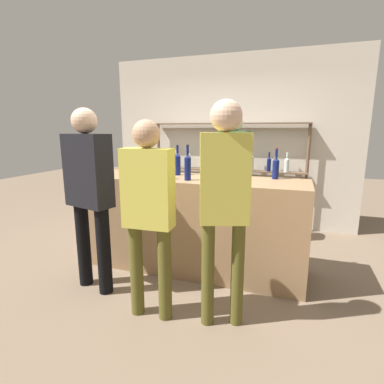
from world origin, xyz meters
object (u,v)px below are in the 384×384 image
object	(u,v)px
server_behind_counter	(233,167)
customer_right	(224,194)
wine_glass	(169,167)
customer_left	(89,187)
counter_bottle_0	(276,167)
customer_center	(148,205)
counter_bottle_2	(178,164)
counter_bottle_1	(188,167)

from	to	relation	value
server_behind_counter	customer_right	xyz separation A→B (m)	(0.33, -1.91, 0.03)
server_behind_counter	wine_glass	bearing A→B (deg)	-11.30
wine_glass	customer_left	bearing A→B (deg)	-133.55
server_behind_counter	customer_right	distance (m)	1.94
customer_right	server_behind_counter	bearing A→B (deg)	-9.26
customer_left	server_behind_counter	distance (m)	2.06
counter_bottle_0	customer_center	bearing A→B (deg)	-126.30
counter_bottle_2	customer_left	bearing A→B (deg)	-121.03
counter_bottle_0	customer_right	xyz separation A→B (m)	(-0.30, -1.14, -0.09)
counter_bottle_0	server_behind_counter	size ratio (longest dim) A/B	0.19
counter_bottle_0	customer_center	xyz separation A→B (m)	(-0.91, -1.24, -0.20)
wine_glass	customer_right	distance (m)	1.08
customer_center	counter_bottle_2	bearing A→B (deg)	6.97
counter_bottle_1	customer_right	xyz separation A→B (m)	(0.58, -0.74, -0.10)
counter_bottle_0	customer_right	bearing A→B (deg)	-104.76
counter_bottle_1	customer_center	bearing A→B (deg)	-92.37
counter_bottle_1	counter_bottle_2	world-z (taller)	counter_bottle_1
wine_glass	counter_bottle_0	bearing A→B (deg)	20.22
wine_glass	server_behind_counter	xyz separation A→B (m)	(0.46, 1.17, -0.12)
counter_bottle_2	server_behind_counter	distance (m)	1.00
customer_left	customer_right	xyz separation A→B (m)	(1.37, -0.13, 0.06)
counter_bottle_2	customer_right	bearing A→B (deg)	-52.14
customer_center	server_behind_counter	xyz separation A→B (m)	(0.29, 2.01, 0.09)
counter_bottle_2	server_behind_counter	bearing A→B (deg)	60.31
counter_bottle_1	wine_glass	bearing A→B (deg)	-179.59
customer_left	counter_bottle_0	bearing A→B (deg)	-44.87
customer_center	server_behind_counter	bearing A→B (deg)	-11.24
wine_glass	customer_right	world-z (taller)	customer_right
counter_bottle_0	server_behind_counter	xyz separation A→B (m)	(-0.63, 0.77, -0.11)
counter_bottle_0	server_behind_counter	distance (m)	1.00
counter_bottle_2	customer_center	size ratio (longest dim) A/B	0.21
customer_right	counter_bottle_0	bearing A→B (deg)	-33.69
server_behind_counter	customer_right	size ratio (longest dim) A/B	1.00
customer_left	wine_glass	bearing A→B (deg)	-29.64
customer_left	customer_center	size ratio (longest dim) A/B	1.07
counter_bottle_2	wine_glass	xyz separation A→B (m)	(0.03, -0.31, -0.01)
wine_glass	server_behind_counter	bearing A→B (deg)	68.40
counter_bottle_0	customer_center	distance (m)	1.55
customer_right	counter_bottle_1	bearing A→B (deg)	18.89
counter_bottle_2	wine_glass	bearing A→B (deg)	-84.88
wine_glass	customer_left	world-z (taller)	customer_left
counter_bottle_1	customer_center	xyz separation A→B (m)	(-0.03, -0.84, -0.22)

